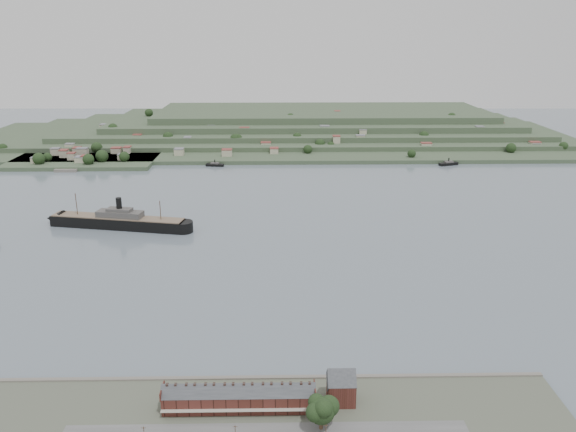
{
  "coord_description": "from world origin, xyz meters",
  "views": [
    {
      "loc": [
        4.57,
        -340.32,
        133.5
      ],
      "look_at": [
        11.48,
        30.0,
        10.3
      ],
      "focal_mm": 35.0,
      "sensor_mm": 36.0,
      "label": 1
    }
  ],
  "objects_px": {
    "terrace_row": "(239,398)",
    "gabled_building": "(341,387)",
    "steamship": "(114,221)",
    "fig_tree": "(322,410)"
  },
  "relations": [
    {
      "from": "gabled_building",
      "to": "steamship",
      "type": "relative_size",
      "value": 0.13
    },
    {
      "from": "steamship",
      "to": "fig_tree",
      "type": "height_order",
      "value": "steamship"
    },
    {
      "from": "terrace_row",
      "to": "steamship",
      "type": "xyz_separation_m",
      "value": [
        -101.45,
        205.44,
        -1.93
      ]
    },
    {
      "from": "steamship",
      "to": "fig_tree",
      "type": "distance_m",
      "value": 253.44
    },
    {
      "from": "gabled_building",
      "to": "fig_tree",
      "type": "bearing_deg",
      "value": -117.61
    },
    {
      "from": "steamship",
      "to": "terrace_row",
      "type": "bearing_deg",
      "value": -63.72
    },
    {
      "from": "gabled_building",
      "to": "fig_tree",
      "type": "xyz_separation_m",
      "value": [
        -8.16,
        -15.6,
        1.89
      ]
    },
    {
      "from": "terrace_row",
      "to": "gabled_building",
      "type": "bearing_deg",
      "value": 6.12
    },
    {
      "from": "steamship",
      "to": "gabled_building",
      "type": "bearing_deg",
      "value": -55.4
    },
    {
      "from": "terrace_row",
      "to": "gabled_building",
      "type": "distance_m",
      "value": 37.74
    }
  ]
}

